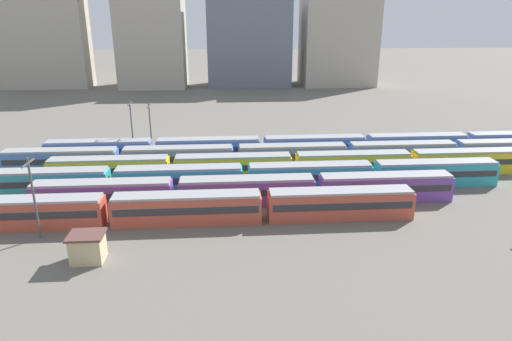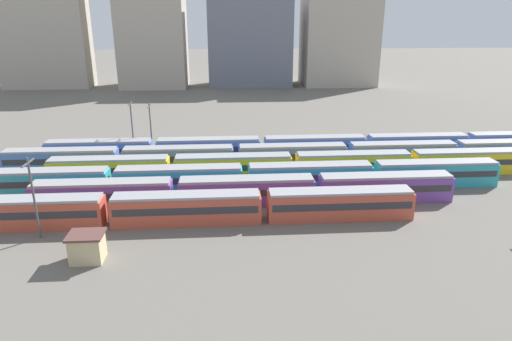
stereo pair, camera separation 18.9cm
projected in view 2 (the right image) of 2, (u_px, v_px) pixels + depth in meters
The scene contains 15 objects.
ground_plane at pixel (116, 187), 66.54m from camera, with size 600.00×600.00×0.00m, color #666059.
train_track_0 at pixel (187, 208), 54.42m from camera, with size 55.80×3.06×3.75m.
train_track_1 at pixel (247, 191), 59.82m from camera, with size 55.80×3.06×3.75m.
train_track_2 at pixel (245, 177), 64.73m from camera, with size 74.70×3.06×3.75m.
train_track_3 at pixel (294, 165), 70.16m from camera, with size 74.70×3.06×3.75m.
train_track_4 at pixel (348, 154), 75.72m from camera, with size 112.50×3.06×3.75m.
train_track_5 at pixel (314, 146), 80.32m from camera, with size 93.60×3.06×3.75m.
catenary_pole_0 at pixel (33, 194), 49.44m from camera, with size 0.24×3.20×9.60m.
catenary_pole_1 at pixel (151, 126), 80.28m from camera, with size 0.24×3.20×9.58m.
catenary_pole_3 at pixel (132, 125), 79.94m from camera, with size 0.24×3.20×10.06m.
signal_hut at pixel (87, 247), 45.94m from camera, with size 3.60×3.00×3.04m.
distant_building_0 at pixel (42, 18), 152.73m from camera, with size 29.33×12.24×47.11m, color #B2A899.
distant_building_1 at pixel (152, 24), 155.82m from camera, with size 22.58×20.70×43.20m, color #B2A899.
distant_building_2 at pixel (250, 37), 159.57m from camera, with size 29.28×16.75×33.92m, color slate.
distant_building_3 at pixel (339, 39), 161.92m from camera, with size 25.65×19.16×32.55m, color #B2A899.
Camera 2 is at (16.48, -50.45, 23.90)m, focal length 31.44 mm.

